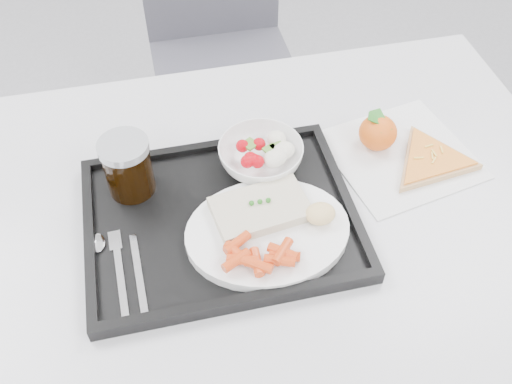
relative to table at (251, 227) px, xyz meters
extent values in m
cube|color=#B9B9BB|center=(0.00, 0.00, 0.05)|extent=(1.20, 0.80, 0.03)
cylinder|color=#47474C|center=(-0.54, 0.34, -0.32)|extent=(0.04, 0.04, 0.72)
cylinder|color=#47474C|center=(0.54, 0.34, -0.32)|extent=(0.04, 0.04, 0.72)
cube|color=#3F3E46|center=(0.09, 0.78, -0.23)|extent=(0.42, 0.42, 0.04)
cylinder|color=#47474C|center=(-0.09, 0.60, -0.47)|extent=(0.02, 0.02, 0.43)
cylinder|color=#47474C|center=(0.27, 0.60, -0.47)|extent=(0.02, 0.02, 0.43)
cylinder|color=#47474C|center=(-0.09, 0.96, -0.47)|extent=(0.02, 0.02, 0.43)
cylinder|color=#47474C|center=(0.27, 0.96, -0.47)|extent=(0.02, 0.02, 0.43)
cube|color=black|center=(-0.06, -0.03, 0.07)|extent=(0.45, 0.35, 0.01)
cube|color=black|center=(-0.06, 0.14, 0.09)|extent=(0.45, 0.02, 0.01)
cube|color=black|center=(-0.06, -0.20, 0.09)|extent=(0.45, 0.02, 0.01)
cube|color=black|center=(0.16, -0.03, 0.09)|extent=(0.02, 0.32, 0.01)
cube|color=black|center=(-0.27, -0.03, 0.09)|extent=(0.02, 0.32, 0.01)
cylinder|color=white|center=(0.01, -0.08, 0.09)|extent=(0.27, 0.27, 0.02)
cube|color=beige|center=(0.01, -0.05, 0.11)|extent=(0.17, 0.12, 0.02)
sphere|color=#236B1C|center=(-0.01, -0.04, 0.12)|extent=(0.01, 0.01, 0.01)
sphere|color=#236B1C|center=(0.01, -0.04, 0.12)|extent=(0.01, 0.01, 0.01)
sphere|color=#236B1C|center=(0.02, -0.04, 0.12)|extent=(0.01, 0.01, 0.01)
ellipsoid|color=#CFB879|center=(0.10, -0.08, 0.12)|extent=(0.06, 0.06, 0.03)
imported|color=white|center=(0.04, 0.07, 0.11)|extent=(0.15, 0.15, 0.05)
cylinder|color=black|center=(-0.20, 0.07, 0.13)|extent=(0.08, 0.08, 0.10)
cylinder|color=#A5A8AD|center=(-0.20, 0.07, 0.18)|extent=(0.09, 0.09, 0.01)
cube|color=silver|center=(-0.23, -0.11, 0.08)|extent=(0.02, 0.15, 0.00)
ellipsoid|color=silver|center=(-0.26, -0.04, 0.09)|extent=(0.03, 0.04, 0.01)
cube|color=silver|center=(-0.20, -0.11, 0.08)|extent=(0.02, 0.15, 0.00)
cube|color=silver|center=(-0.23, -0.04, 0.08)|extent=(0.02, 0.04, 0.00)
cube|color=silver|center=(0.30, 0.05, 0.07)|extent=(0.29, 0.28, 0.00)
ellipsoid|color=#FEA804|center=(0.26, 0.09, 0.10)|extent=(0.09, 0.09, 0.07)
cube|color=#236B1C|center=(0.26, 0.09, 0.13)|extent=(0.03, 0.05, 0.02)
cube|color=#236B1C|center=(0.26, 0.09, 0.13)|extent=(0.05, 0.04, 0.02)
cylinder|color=tan|center=(0.35, 0.02, 0.08)|extent=(0.29, 0.29, 0.01)
cylinder|color=red|center=(0.35, 0.02, 0.08)|extent=(0.25, 0.25, 0.00)
cube|color=#EABC47|center=(0.35, 0.03, 0.09)|extent=(0.00, 0.02, 0.00)
cube|color=#EABC47|center=(0.35, 0.05, 0.09)|extent=(0.02, 0.01, 0.00)
cube|color=#EABC47|center=(0.32, 0.02, 0.09)|extent=(0.02, 0.01, 0.00)
cube|color=#EABC47|center=(0.35, 0.02, 0.09)|extent=(0.01, 0.02, 0.00)
cube|color=#EABC47|center=(0.37, 0.03, 0.09)|extent=(0.01, 0.02, 0.00)
cube|color=#EABC47|center=(0.35, 0.01, 0.09)|extent=(0.01, 0.01, 0.00)
cylinder|color=red|center=(-0.05, -0.15, 0.12)|extent=(0.05, 0.04, 0.02)
cylinder|color=red|center=(0.02, -0.14, 0.11)|extent=(0.05, 0.04, 0.02)
cylinder|color=red|center=(0.01, -0.16, 0.11)|extent=(0.05, 0.03, 0.02)
cylinder|color=red|center=(-0.02, -0.16, 0.12)|extent=(0.05, 0.04, 0.02)
cylinder|color=red|center=(0.02, -0.14, 0.12)|extent=(0.04, 0.05, 0.02)
cylinder|color=red|center=(-0.04, -0.14, 0.12)|extent=(0.05, 0.03, 0.02)
cylinder|color=red|center=(-0.05, -0.11, 0.12)|extent=(0.05, 0.04, 0.02)
cylinder|color=red|center=(0.02, -0.15, 0.11)|extent=(0.05, 0.03, 0.02)
cylinder|color=red|center=(-0.02, -0.15, 0.11)|extent=(0.02, 0.05, 0.02)
cylinder|color=red|center=(-0.05, -0.13, 0.11)|extent=(0.04, 0.05, 0.02)
sphere|color=#B4040E|center=(0.02, 0.06, 0.12)|extent=(0.02, 0.02, 0.02)
sphere|color=#B4040E|center=(0.04, 0.09, 0.12)|extent=(0.02, 0.02, 0.02)
sphere|color=#B4040E|center=(0.01, 0.09, 0.12)|extent=(0.02, 0.02, 0.02)
sphere|color=#B4040E|center=(0.02, 0.05, 0.12)|extent=(0.02, 0.02, 0.02)
sphere|color=#B4040E|center=(0.01, 0.05, 0.12)|extent=(0.02, 0.02, 0.02)
sphere|color=#B4040E|center=(0.01, 0.06, 0.12)|extent=(0.02, 0.02, 0.02)
ellipsoid|color=silver|center=(0.07, 0.10, 0.12)|extent=(0.03, 0.03, 0.03)
ellipsoid|color=silver|center=(0.08, 0.07, 0.12)|extent=(0.03, 0.03, 0.03)
ellipsoid|color=silver|center=(0.07, 0.07, 0.12)|extent=(0.03, 0.03, 0.03)
ellipsoid|color=silver|center=(0.06, 0.06, 0.12)|extent=(0.03, 0.03, 0.03)
ellipsoid|color=silver|center=(0.05, 0.05, 0.12)|extent=(0.03, 0.03, 0.03)
cube|color=#53802D|center=(0.02, 0.09, 0.12)|extent=(0.03, 0.03, 0.00)
cube|color=#53802D|center=(0.05, 0.07, 0.12)|extent=(0.03, 0.03, 0.00)
cube|color=#53802D|center=(0.07, 0.07, 0.12)|extent=(0.03, 0.03, 0.00)
camera|label=1|loc=(-0.13, -0.63, 0.83)|focal=40.00mm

